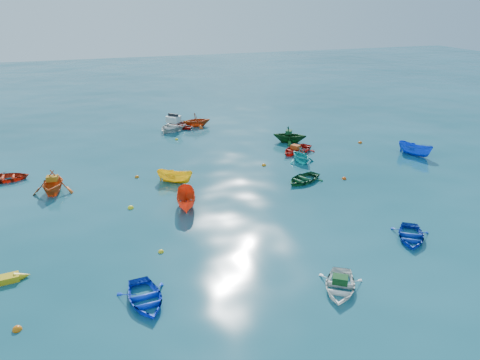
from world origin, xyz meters
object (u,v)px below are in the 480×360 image
object	(u,v)px
dinghy_blue_sw	(145,302)
dinghy_white_near	(339,289)
motorboat_white	(174,129)
dinghy_blue_se	(410,239)

from	to	relation	value
dinghy_blue_sw	dinghy_white_near	distance (m)	8.71
dinghy_blue_sw	motorboat_white	size ratio (longest dim) A/B	0.72
dinghy_white_near	motorboat_white	world-z (taller)	motorboat_white
motorboat_white	dinghy_white_near	bearing A→B (deg)	-41.88
dinghy_blue_se	motorboat_white	size ratio (longest dim) A/B	0.69
dinghy_white_near	motorboat_white	xyz separation A→B (m)	(-1.94, 29.25, 0.00)
dinghy_blue_sw	dinghy_white_near	bearing A→B (deg)	-17.41
dinghy_blue_se	motorboat_white	distance (m)	27.50
dinghy_white_near	dinghy_blue_se	distance (m)	6.75
dinghy_blue_sw	dinghy_blue_se	xyz separation A→B (m)	(14.59, 1.08, 0.00)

